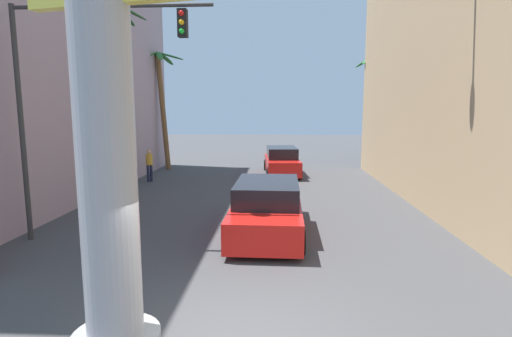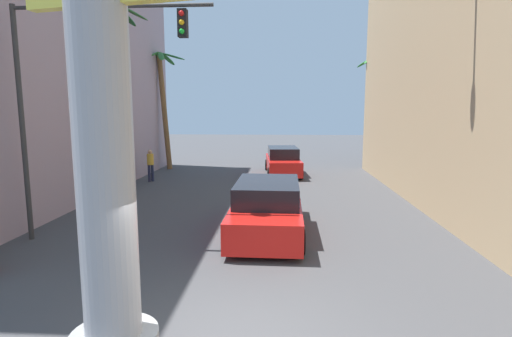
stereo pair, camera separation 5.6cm
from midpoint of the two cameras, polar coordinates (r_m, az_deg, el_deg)
ground_plane at (r=16.04m, az=1.27°, el=-4.82°), size 88.24×88.24×0.00m
building_left at (r=20.20m, az=-29.68°, el=16.13°), size 6.34×19.31×13.50m
neon_sign_pole at (r=5.36m, az=-21.30°, el=16.52°), size 2.66×1.17×9.91m
street_lamp at (r=12.77m, az=29.49°, el=11.42°), size 2.53×0.28×7.61m
traffic_light_mast at (r=11.94m, az=-24.27°, el=11.72°), size 5.42×0.32×6.42m
car_lead at (r=12.03m, az=1.77°, el=-5.68°), size 2.16×5.18×1.56m
car_far at (r=22.86m, az=3.92°, el=1.00°), size 2.19×4.90×1.56m
palm_tree_far_right at (r=26.63m, az=16.76°, el=9.13°), size 2.50×2.64×7.06m
palm_tree_far_left at (r=25.39m, az=-13.06°, el=10.20°), size 2.86×2.96×7.16m
palm_tree_mid_left at (r=17.93m, az=-19.76°, el=12.30°), size 3.23×3.02×8.14m
pedestrian_far_left at (r=21.19m, az=-14.77°, el=0.78°), size 0.47×0.47×1.65m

